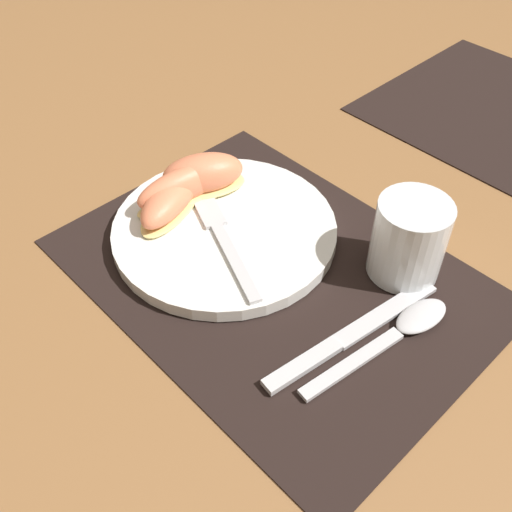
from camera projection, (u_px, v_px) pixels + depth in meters
ground_plane at (274, 274)px, 0.67m from camera, size 3.00×3.00×0.00m
placemat at (274, 273)px, 0.67m from camera, size 0.46×0.34×0.00m
plate at (225, 230)px, 0.70m from camera, size 0.26×0.26×0.02m
juice_glass at (408, 243)px, 0.64m from camera, size 0.08×0.08×0.09m
knife at (350, 335)px, 0.60m from camera, size 0.05×0.22×0.01m
spoon at (404, 328)px, 0.60m from camera, size 0.05×0.19×0.01m
fork at (219, 231)px, 0.69m from camera, size 0.19×0.09×0.00m
citrus_wedge_0 at (203, 175)px, 0.73m from camera, size 0.10×0.12×0.05m
citrus_wedge_1 at (189, 184)px, 0.72m from camera, size 0.06×0.14×0.04m
citrus_wedge_2 at (172, 197)px, 0.71m from camera, size 0.10×0.13×0.04m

